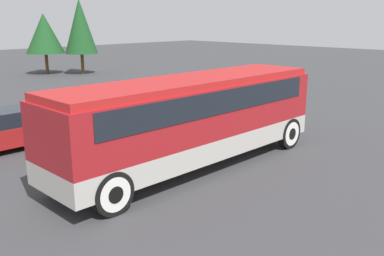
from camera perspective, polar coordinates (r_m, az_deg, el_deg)
ground_plane at (r=14.48m, az=-0.00°, el=-5.20°), size 120.00×120.00×0.00m
tour_bus at (r=14.04m, az=0.28°, el=1.95°), size 10.24×2.56×3.01m
parked_car_mid at (r=19.05m, az=-5.30°, el=1.64°), size 4.50×1.80×1.35m
parked_car_far at (r=17.80m, az=-23.27°, el=-0.15°), size 4.71×1.97×1.51m
tree_left at (r=40.62m, az=-19.09°, el=11.83°), size 3.34×3.34×5.30m
tree_center at (r=39.70m, az=-14.69°, el=12.98°), size 2.84×2.84×6.53m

